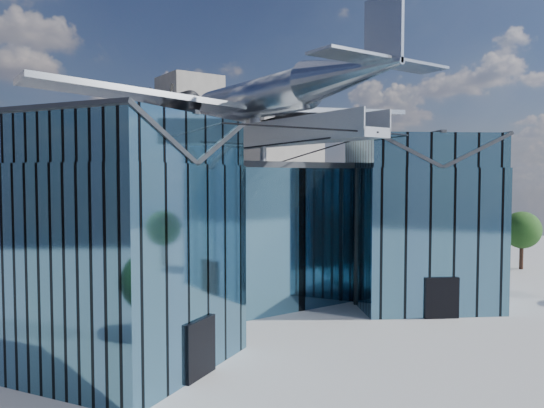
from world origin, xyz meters
TOP-DOWN VIEW (x-y plane):
  - ground_plane at (0.00, 0.00)m, footprint 120.00×120.00m
  - museum at (0.00, 5.82)m, footprint 32.88×24.50m
  - bg_towers at (1.45, 50.49)m, footprint 77.00×24.50m
  - tree_side_e at (29.61, 2.33)m, footprint 3.97×3.97m

SIDE VIEW (x-z plane):
  - ground_plane at x=0.00m, z-range 0.00..0.00m
  - tree_side_e at x=29.61m, z-range 0.99..6.56m
  - museum at x=0.00m, z-range -3.26..14.34m
  - bg_towers at x=1.45m, z-range -2.99..23.01m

